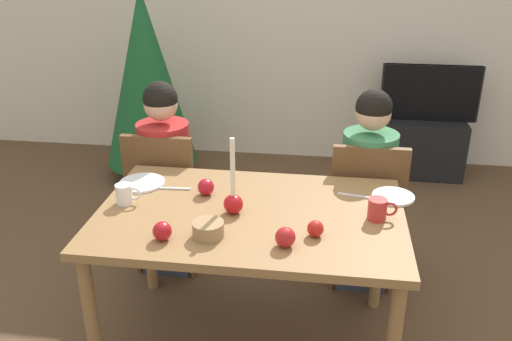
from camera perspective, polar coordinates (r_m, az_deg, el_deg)
name	(u,v)px	position (r m, az deg, el deg)	size (l,w,h in m)	color
ground_plane	(251,341)	(2.94, -0.56, -17.33)	(7.68, 7.68, 0.00)	brown
back_wall	(295,10)	(4.84, 4.07, 16.25)	(6.40, 0.10, 2.60)	beige
dining_table	(250,228)	(2.55, -0.62, -5.99)	(1.40, 0.90, 0.75)	olive
chair_left	(165,193)	(3.27, -9.40, -2.30)	(0.40, 0.40, 0.90)	brown
chair_right	(365,205)	(3.15, 11.31, -3.57)	(0.40, 0.40, 0.90)	brown
person_left_child	(166,182)	(3.27, -9.31, -1.15)	(0.30, 0.30, 1.17)	#33384C
person_right_child	(366,194)	(3.15, 11.37, -2.37)	(0.30, 0.30, 1.17)	#33384C
tv_stand	(423,147)	(4.86, 16.97, 2.38)	(0.64, 0.40, 0.48)	black
tv	(430,93)	(4.72, 17.65, 7.69)	(0.79, 0.05, 0.46)	black
christmas_tree	(146,78)	(4.52, -11.32, 9.42)	(0.74, 0.74, 1.63)	brown
candle_centerpiece	(233,199)	(2.47, -2.38, -2.93)	(0.09, 0.09, 0.36)	red
plate_left	(142,183)	(2.84, -11.76, -1.26)	(0.23, 0.23, 0.01)	silver
plate_right	(393,196)	(2.72, 14.08, -2.62)	(0.20, 0.20, 0.01)	white
mug_left	(125,194)	(2.64, -13.47, -2.39)	(0.12, 0.08, 0.10)	white
mug_right	(378,209)	(2.49, 12.58, -3.95)	(0.13, 0.08, 0.10)	#B72D2D
fork_left	(173,188)	(2.75, -8.66, -1.86)	(0.18, 0.01, 0.01)	silver
fork_right	(356,196)	(2.69, 10.34, -2.62)	(0.18, 0.01, 0.01)	silver
bowl_walnuts	(208,229)	(2.31, -4.99, -6.11)	(0.13, 0.13, 0.07)	#99754C
apple_near_candle	(206,187)	(2.66, -5.22, -1.71)	(0.08, 0.08, 0.08)	#AB1522
apple_by_left_plate	(315,229)	(2.32, 6.19, -6.02)	(0.07, 0.07, 0.07)	red
apple_by_right_mug	(162,231)	(2.31, -9.72, -6.21)	(0.08, 0.08, 0.08)	#AB151B
apple_far_edge	(285,237)	(2.24, 3.06, -6.93)	(0.08, 0.08, 0.08)	#B01D1F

